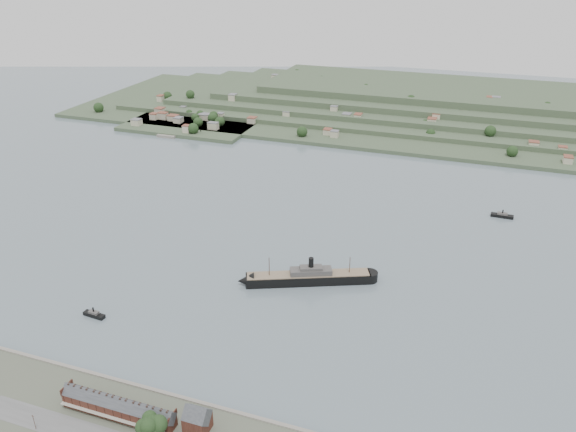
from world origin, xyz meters
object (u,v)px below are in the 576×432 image
(gabled_building, at_px, (197,420))
(tugboat, at_px, (94,314))
(fig_tree, at_px, (151,426))
(terrace_row, at_px, (118,407))
(steamship, at_px, (305,277))

(gabled_building, xyz_separation_m, tugboat, (-97.33, 57.46, -6.69))
(tugboat, distance_m, fig_tree, 107.66)
(terrace_row, distance_m, steamship, 143.21)
(terrace_row, height_order, tugboat, terrace_row)
(steamship, xyz_separation_m, fig_tree, (-21.76, -144.06, 6.80))
(gabled_building, distance_m, fig_tree, 19.57)
(terrace_row, xyz_separation_m, tugboat, (-59.83, 61.49, -5.35))
(steamship, distance_m, tugboat, 127.88)
(terrace_row, bearing_deg, fig_tree, -19.36)
(gabled_building, distance_m, tugboat, 113.23)
(steamship, bearing_deg, fig_tree, -98.59)
(gabled_building, bearing_deg, terrace_row, -173.88)
(steamship, xyz_separation_m, tugboat, (-103.67, -74.82, -2.47))
(steamship, height_order, tugboat, steamship)
(steamship, distance_m, fig_tree, 145.86)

